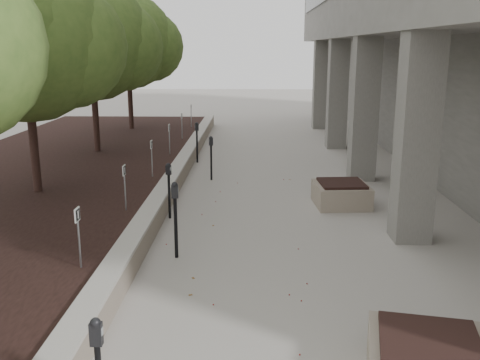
# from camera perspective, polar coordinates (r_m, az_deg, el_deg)

# --- Properties ---
(retaining_wall) EXTENTS (0.39, 26.00, 0.50)m
(retaining_wall) POSITION_cam_1_polar(r_m,az_deg,el_deg) (13.77, -7.48, -0.72)
(retaining_wall) COLOR gray
(retaining_wall) RESTS_ON ground
(planting_bed) EXTENTS (7.00, 26.00, 0.40)m
(planting_bed) POSITION_cam_1_polar(r_m,az_deg,el_deg) (14.80, -21.67, -0.77)
(planting_bed) COLOR black
(planting_bed) RESTS_ON ground
(crabapple_tree_3) EXTENTS (4.60, 4.00, 5.44)m
(crabapple_tree_3) POSITION_cam_1_polar(r_m,az_deg,el_deg) (13.20, -21.66, 10.44)
(crabapple_tree_3) COLOR #406024
(crabapple_tree_3) RESTS_ON planting_bed
(crabapple_tree_4) EXTENTS (4.60, 4.00, 5.44)m
(crabapple_tree_4) POSITION_cam_1_polar(r_m,az_deg,el_deg) (17.91, -15.41, 11.58)
(crabapple_tree_4) COLOR #406024
(crabapple_tree_4) RESTS_ON planting_bed
(crabapple_tree_5) EXTENTS (4.60, 4.00, 5.44)m
(crabapple_tree_5) POSITION_cam_1_polar(r_m,az_deg,el_deg) (22.74, -11.77, 12.18)
(crabapple_tree_5) COLOR #406024
(crabapple_tree_5) RESTS_ON planting_bed
(parking_sign_3) EXTENTS (0.04, 0.22, 0.96)m
(parking_sign_3) POSITION_cam_1_polar(r_m,az_deg,el_deg) (8.58, -16.73, -5.92)
(parking_sign_3) COLOR black
(parking_sign_3) RESTS_ON planting_bed
(parking_sign_4) EXTENTS (0.04, 0.22, 0.96)m
(parking_sign_4) POSITION_cam_1_polar(r_m,az_deg,el_deg) (11.34, -12.12, -0.82)
(parking_sign_4) COLOR black
(parking_sign_4) RESTS_ON planting_bed
(parking_sign_5) EXTENTS (0.04, 0.22, 0.96)m
(parking_sign_5) POSITION_cam_1_polar(r_m,az_deg,el_deg) (14.19, -9.34, 2.26)
(parking_sign_5) COLOR black
(parking_sign_5) RESTS_ON planting_bed
(parking_sign_6) EXTENTS (0.04, 0.22, 0.96)m
(parking_sign_6) POSITION_cam_1_polar(r_m,az_deg,el_deg) (17.10, -7.50, 4.30)
(parking_sign_6) COLOR black
(parking_sign_6) RESTS_ON planting_bed
(parking_sign_7) EXTENTS (0.04, 0.22, 0.96)m
(parking_sign_7) POSITION_cam_1_polar(r_m,az_deg,el_deg) (20.03, -6.19, 5.74)
(parking_sign_7) COLOR black
(parking_sign_7) RESTS_ON planting_bed
(parking_sign_8) EXTENTS (0.04, 0.22, 0.96)m
(parking_sign_8) POSITION_cam_1_polar(r_m,az_deg,el_deg) (22.98, -5.21, 6.82)
(parking_sign_8) COLOR black
(parking_sign_8) RESTS_ON planting_bed
(parking_meter_2) EXTENTS (0.15, 0.11, 1.41)m
(parking_meter_2) POSITION_cam_1_polar(r_m,az_deg,el_deg) (9.66, -6.86, -4.25)
(parking_meter_2) COLOR black
(parking_meter_2) RESTS_ON ground
(parking_meter_3) EXTENTS (0.15, 0.13, 1.26)m
(parking_meter_3) POSITION_cam_1_polar(r_m,az_deg,el_deg) (11.91, -7.54, -1.15)
(parking_meter_3) COLOR black
(parking_meter_3) RESTS_ON ground
(parking_meter_4) EXTENTS (0.15, 0.12, 1.27)m
(parking_meter_4) POSITION_cam_1_polar(r_m,az_deg,el_deg) (15.27, -3.08, 2.32)
(parking_meter_4) COLOR black
(parking_meter_4) RESTS_ON ground
(parking_meter_5) EXTENTS (0.16, 0.13, 1.34)m
(parking_meter_5) POSITION_cam_1_polar(r_m,az_deg,el_deg) (17.66, -4.59, 4.00)
(parking_meter_5) COLOR black
(parking_meter_5) RESTS_ON ground
(planter_back) EXTENTS (1.33, 1.33, 0.58)m
(planter_back) POSITION_cam_1_polar(r_m,az_deg,el_deg) (13.10, 10.70, -1.42)
(planter_back) COLOR gray
(planter_back) RESTS_ON ground
(berry_scatter) EXTENTS (3.30, 14.10, 0.02)m
(berry_scatter) POSITION_cam_1_polar(r_m,az_deg,el_deg) (9.88, -0.99, -8.02)
(berry_scatter) COLOR maroon
(berry_scatter) RESTS_ON ground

